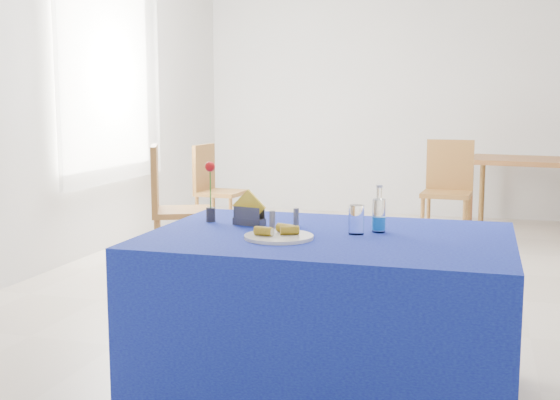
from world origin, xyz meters
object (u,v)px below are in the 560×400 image
Objects in this scene: blue_table at (328,316)px; water_bottle at (379,216)px; plate at (279,237)px; chair_bg_left at (448,184)px; oak_table at (536,166)px; chair_win_a at (170,201)px; chair_win_b at (214,185)px.

water_bottle is (0.21, 0.12, 0.45)m from blue_table.
water_bottle is (0.39, 0.27, 0.06)m from plate.
chair_bg_left is (0.13, 3.62, -0.26)m from water_bottle.
oak_table is (1.18, 4.71, 0.30)m from blue_table.
water_bottle is at bearing 34.75° from plate.
chair_win_a is (-1.84, 1.73, -0.24)m from water_bottle.
water_bottle reaches higher than plate.
chair_win_b reaches higher than oak_table.
chair_bg_left is (0.34, 3.73, 0.19)m from blue_table.
chair_bg_left reaches higher than chair_win_b.
chair_win_b is (-3.06, -1.36, -0.14)m from oak_table.
blue_table is 1.05× the size of oak_table.
plate is 1.40× the size of water_bottle.
chair_win_b is at bearing -155.98° from oak_table.
plate is 0.20× the size of oak_table.
chair_bg_left reaches higher than plate.
water_bottle is 0.22× the size of chair_bg_left.
chair_win_a is 1.10× the size of chair_win_b.
oak_table is at bearing 75.90° from blue_table.
oak_table is 4.02m from chair_win_a.
plate is 3.93m from chair_bg_left.
plate is 2.48m from chair_win_a.
blue_table is 1.57× the size of chair_win_a.
chair_win_a is 1.52m from chair_win_b.
blue_table is 2.48m from chair_win_a.
chair_win_b is at bearing 119.27° from blue_table.
plate is 0.31× the size of chair_bg_left.
water_bottle is 0.21× the size of chair_win_a.
chair_win_a is (-2.82, -2.86, -0.09)m from oak_table.
oak_table is 1.29m from chair_bg_left.
blue_table is 1.72× the size of chair_win_b.
chair_win_a reaches higher than chair_win_b.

